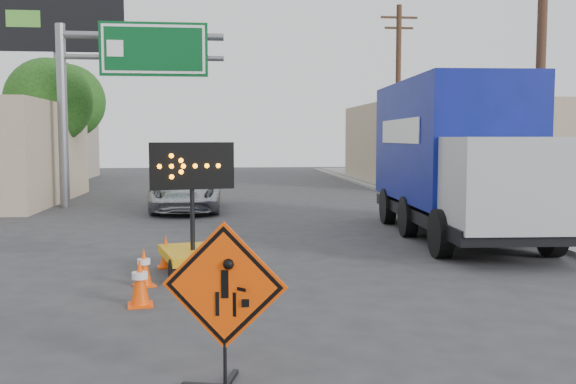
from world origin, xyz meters
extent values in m
plane|color=#2D2D30|center=(0.00, 0.00, 0.00)|extent=(100.00, 100.00, 0.00)
cube|color=gray|center=(7.20, 15.00, 0.06)|extent=(0.40, 60.00, 0.12)
cube|color=gray|center=(9.50, 15.00, 0.07)|extent=(4.00, 60.00, 0.15)
cube|color=tan|center=(13.00, 30.00, 2.30)|extent=(10.00, 14.00, 4.60)
cylinder|color=slate|center=(-6.50, 18.00, 3.40)|extent=(0.36, 0.36, 6.80)
cylinder|color=slate|center=(-3.50, 18.00, 6.40)|extent=(6.00, 0.28, 0.28)
cylinder|color=slate|center=(-3.50, 18.00, 5.60)|extent=(6.00, 0.20, 0.20)
cube|color=#05451B|center=(-3.10, 17.88, 5.90)|extent=(4.00, 0.10, 2.00)
cube|color=silver|center=(-3.10, 17.81, 5.90)|extent=(3.80, 0.01, 1.80)
cylinder|color=slate|center=(-8.50, 26.00, 4.50)|extent=(0.44, 0.44, 9.00)
cube|color=silver|center=(-8.30, 25.85, 8.30)|extent=(6.00, 0.25, 3.00)
cube|color=black|center=(-8.30, 25.70, 8.30)|extent=(6.10, 0.04, 3.10)
cylinder|color=#432B1C|center=(8.00, 10.00, 4.50)|extent=(0.26, 0.26, 9.00)
cylinder|color=#432B1C|center=(8.00, 24.00, 4.50)|extent=(0.26, 0.26, 9.00)
cube|color=#432B1C|center=(8.00, 24.00, 8.40)|extent=(1.80, 0.10, 0.10)
cube|color=#432B1C|center=(8.00, 24.00, 7.90)|extent=(1.40, 0.10, 0.10)
cylinder|color=#432B1C|center=(-8.00, 22.00, 1.62)|extent=(0.28, 0.28, 3.25)
sphere|color=#124012|center=(-8.00, 22.00, 4.18)|extent=(3.71, 3.71, 3.71)
cylinder|color=#432B1C|center=(-9.00, 30.00, 1.79)|extent=(0.28, 0.28, 3.58)
sphere|color=#124012|center=(-9.00, 30.00, 4.61)|extent=(4.10, 4.10, 4.10)
cylinder|color=black|center=(-0.67, -0.29, 0.36)|extent=(0.04, 0.04, 0.73)
cube|color=#FB4605|center=(-0.67, -0.29, 1.09)|extent=(1.29, 0.37, 1.32)
cube|color=black|center=(-0.67, -0.29, 1.09)|extent=(1.19, 0.32, 1.24)
cube|color=#CC8F0B|center=(-1.23, 5.39, 0.40)|extent=(1.45, 1.97, 0.16)
cylinder|color=black|center=(-1.23, 5.39, 1.42)|extent=(0.09, 0.09, 1.95)
cube|color=black|center=(-1.23, 5.39, 2.08)|extent=(1.57, 0.46, 0.88)
imported|color=#A6A8AD|center=(-1.87, 16.33, 0.71)|extent=(2.39, 5.12, 1.42)
cube|color=black|center=(5.43, 9.24, 0.64)|extent=(3.03, 8.69, 0.32)
cube|color=#071259|center=(5.43, 10.10, 2.51)|extent=(3.03, 6.77, 3.21)
cube|color=#9EA0A5|center=(5.43, 5.82, 1.66)|extent=(2.56, 2.06, 1.93)
cube|color=#FB4605|center=(-1.95, 3.17, 0.02)|extent=(0.44, 0.44, 0.03)
cone|color=#FB4605|center=(-1.95, 3.17, 0.39)|extent=(0.30, 0.30, 0.72)
cylinder|color=silver|center=(-1.95, 3.17, 0.48)|extent=(0.25, 0.25, 0.11)
cube|color=#FB4605|center=(-2.04, 4.51, 0.01)|extent=(0.46, 0.46, 0.03)
cone|color=#FB4605|center=(-2.04, 4.51, 0.36)|extent=(0.27, 0.27, 0.66)
cylinder|color=silver|center=(-2.04, 4.51, 0.44)|extent=(0.22, 0.22, 0.10)
cube|color=#FB4605|center=(-1.79, 6.12, 0.01)|extent=(0.38, 0.38, 0.03)
cone|color=#FB4605|center=(-1.79, 6.12, 0.34)|extent=(0.26, 0.26, 0.63)
cylinder|color=silver|center=(-1.79, 6.12, 0.42)|extent=(0.21, 0.21, 0.09)
camera|label=1|loc=(-0.72, -6.78, 2.60)|focal=40.00mm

